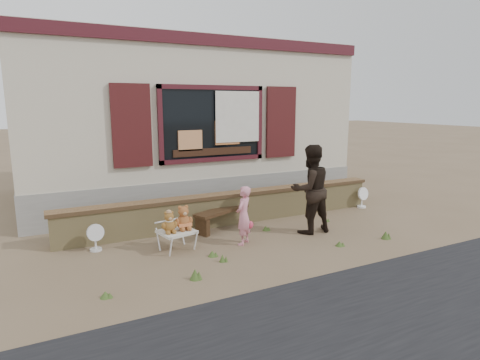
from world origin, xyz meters
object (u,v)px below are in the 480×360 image
folding_chair (177,232)px  child (244,216)px  teddy_bear_right (183,217)px  teddy_bear_left (169,222)px  adult (310,189)px  bench (227,213)px

folding_chair → child: child is taller
folding_chair → teddy_bear_right: (0.14, 0.03, 0.25)m
teddy_bear_left → teddy_bear_right: teddy_bear_right is taller
folding_chair → teddy_bear_left: bearing=180.0°
child → adult: 1.51m
bench → folding_chair: bearing=-172.0°
bench → teddy_bear_left: bearing=-173.6°
folding_chair → child: size_ratio=0.62×
child → adult: (1.47, 0.03, 0.33)m
bench → folding_chair: (-1.33, -0.81, 0.02)m
bench → adult: size_ratio=0.92×
folding_chair → teddy_bear_left: size_ratio=1.75×
teddy_bear_right → adult: (2.50, -0.25, 0.30)m
bench → teddy_bear_right: (-1.19, -0.79, 0.27)m
teddy_bear_left → teddy_bear_right: (0.27, 0.06, 0.03)m
child → adult: size_ratio=0.61×
teddy_bear_left → teddy_bear_right: size_ratio=0.87×
adult → bench: bearing=-38.0°
teddy_bear_left → adult: (2.77, -0.19, 0.33)m
folding_chair → child: bearing=-23.8°
teddy_bear_right → adult: size_ratio=0.25×
teddy_bear_left → child: bearing=-21.4°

